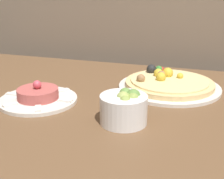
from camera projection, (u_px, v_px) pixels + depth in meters
The scene contains 4 objects.
dining_table at pixel (128, 134), 0.92m from camera, with size 1.48×0.85×0.80m.
pizza_plate at pixel (168, 84), 1.00m from camera, with size 0.32×0.32×0.06m.
tartare_plate at pixel (38, 97), 0.90m from camera, with size 0.22×0.22×0.06m.
small_bowl at pixel (124, 108), 0.76m from camera, with size 0.12×0.12×0.08m.
Camera 1 is at (0.20, -0.38, 1.13)m, focal length 50.00 mm.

